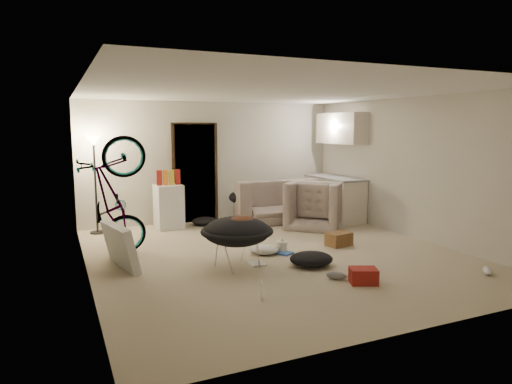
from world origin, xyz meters
name	(u,v)px	position (x,y,z in m)	size (l,w,h in m)	color
floor	(275,255)	(0.00, 0.00, -0.01)	(5.50, 6.00, 0.02)	#BBAC90
ceiling	(276,91)	(0.00, 0.00, 2.51)	(5.50, 6.00, 0.02)	white
wall_back	(212,162)	(0.00, 3.01, 1.25)	(5.50, 0.02, 2.50)	beige
wall_front	(419,205)	(0.00, -3.01, 1.25)	(5.50, 0.02, 2.50)	beige
wall_left	(83,184)	(-2.76, 0.00, 1.25)	(0.02, 6.00, 2.50)	beige
wall_right	(415,168)	(2.76, 0.00, 1.25)	(0.02, 6.00, 2.50)	beige
doorway	(195,173)	(-0.40, 2.97, 1.02)	(0.85, 0.10, 2.04)	black
door_trim	(195,173)	(-0.40, 2.94, 1.02)	(0.97, 0.04, 2.10)	black
floor_lamp	(94,164)	(-2.40, 2.65, 1.31)	(0.28, 0.28, 1.81)	black
kitchen_counter	(335,199)	(2.43, 2.00, 0.44)	(0.60, 1.50, 0.88)	silver
counter_top	(335,178)	(2.43, 2.00, 0.90)	(0.64, 1.54, 0.04)	gray
kitchen_uppers	(341,128)	(2.56, 2.00, 1.95)	(0.38, 1.40, 0.65)	silver
sofa	(282,204)	(1.39, 2.45, 0.33)	(2.26, 0.88, 0.66)	#3B433B
armchair	(317,209)	(1.70, 1.52, 0.34)	(1.05, 0.91, 0.68)	#3B433B
bicycle	(114,225)	(-2.30, 0.90, 0.49)	(0.66, 1.88, 0.99)	black
book_asset	(262,301)	(-1.01, -1.70, 0.01)	(0.16, 0.22, 0.02)	maroon
mini_fridge	(169,207)	(-1.07, 2.55, 0.43)	(0.50, 0.50, 0.86)	white
snack_box_0	(159,178)	(-1.24, 2.55, 1.00)	(0.10, 0.07, 0.30)	maroon
snack_box_1	(165,178)	(-1.12, 2.55, 1.00)	(0.10, 0.07, 0.30)	orange
snack_box_2	(172,178)	(-1.00, 2.55, 1.00)	(0.10, 0.07, 0.30)	gold
snack_box_3	(178,177)	(-0.88, 2.55, 1.00)	(0.10, 0.07, 0.30)	maroon
saucer_chair	(237,238)	(-0.79, -0.40, 0.43)	(1.02, 1.02, 0.72)	silver
hoodie	(241,224)	(-0.74, -0.43, 0.64)	(0.48, 0.40, 0.22)	#492719
sofa_drape	(242,197)	(0.44, 2.45, 0.54)	(0.56, 0.46, 0.28)	black
tv_box	(120,246)	(-2.30, 0.26, 0.31)	(0.11, 0.95, 0.63)	silver
drink_case_a	(339,239)	(1.21, 0.03, 0.11)	(0.40, 0.28, 0.23)	brown
drink_case_b	(363,276)	(0.43, -1.67, 0.10)	(0.34, 0.25, 0.20)	maroon
juicer	(282,246)	(0.15, 0.06, 0.10)	(0.17, 0.17, 0.25)	silver
newspaper	(237,233)	(-0.02, 1.56, 0.00)	(0.45, 0.59, 0.01)	beige
book_blue	(283,253)	(0.13, -0.02, 0.01)	(0.21, 0.29, 0.03)	#315EB3
book_white	(257,264)	(-0.48, -0.38, 0.01)	(0.20, 0.27, 0.02)	silver
shoe_0	(203,222)	(-0.37, 2.55, 0.05)	(0.28, 0.11, 0.10)	#315EB3
shoe_1	(238,224)	(0.23, 2.15, 0.05)	(0.28, 0.11, 0.10)	slate
shoe_3	(337,276)	(0.20, -1.41, 0.05)	(0.27, 0.11, 0.10)	slate
shoe_4	(487,271)	(2.18, -2.05, 0.05)	(0.28, 0.11, 0.10)	white
clothes_lump_a	(311,259)	(0.21, -0.75, 0.10)	(0.63, 0.54, 0.20)	black
clothes_lump_b	(204,221)	(-0.34, 2.55, 0.08)	(0.51, 0.45, 0.16)	black
clothes_lump_c	(265,250)	(-0.14, 0.09, 0.07)	(0.45, 0.38, 0.14)	silver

